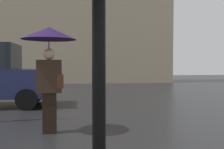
% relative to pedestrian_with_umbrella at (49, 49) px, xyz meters
% --- Properties ---
extents(pedestrian_with_umbrella, '(1.10, 1.10, 2.14)m').
position_rel_pedestrian_with_umbrella_xyz_m(pedestrian_with_umbrella, '(0.00, 0.00, 0.00)').
color(pedestrian_with_umbrella, black).
rests_on(pedestrian_with_umbrella, ground).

